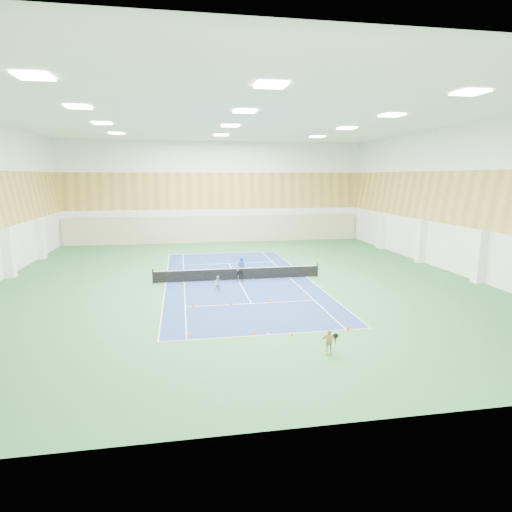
# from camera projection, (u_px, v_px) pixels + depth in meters

# --- Properties ---
(ground) EXTENTS (40.00, 40.00, 0.00)m
(ground) POSITION_uv_depth(u_px,v_px,m) (238.00, 280.00, 33.08)
(ground) COLOR #2C6839
(ground) RESTS_ON ground
(room_shell) EXTENTS (36.00, 40.00, 12.00)m
(room_shell) POSITION_uv_depth(u_px,v_px,m) (237.00, 202.00, 31.98)
(room_shell) COLOR white
(room_shell) RESTS_ON ground
(wood_cladding) EXTENTS (36.00, 40.00, 8.00)m
(wood_cladding) POSITION_uv_depth(u_px,v_px,m) (237.00, 175.00, 31.61)
(wood_cladding) COLOR tan
(wood_cladding) RESTS_ON room_shell
(ceiling_light_grid) EXTENTS (21.40, 25.40, 0.06)m
(ceiling_light_grid) POSITION_uv_depth(u_px,v_px,m) (237.00, 120.00, 30.90)
(ceiling_light_grid) COLOR white
(ceiling_light_grid) RESTS_ON room_shell
(court_surface) EXTENTS (10.97, 23.77, 0.01)m
(court_surface) POSITION_uv_depth(u_px,v_px,m) (238.00, 280.00, 33.08)
(court_surface) COLOR navy
(court_surface) RESTS_ON ground
(tennis_balls_scatter) EXTENTS (10.57, 22.77, 0.07)m
(tennis_balls_scatter) POSITION_uv_depth(u_px,v_px,m) (238.00, 279.00, 33.07)
(tennis_balls_scatter) COLOR yellow
(tennis_balls_scatter) RESTS_ON ground
(tennis_net) EXTENTS (12.80, 0.10, 1.10)m
(tennis_net) POSITION_uv_depth(u_px,v_px,m) (238.00, 273.00, 32.98)
(tennis_net) COLOR black
(tennis_net) RESTS_ON ground
(back_curtain) EXTENTS (35.40, 0.16, 3.20)m
(back_curtain) POSITION_uv_depth(u_px,v_px,m) (216.00, 229.00, 51.91)
(back_curtain) COLOR #C6B793
(back_curtain) RESTS_ON ground
(coach) EXTENTS (0.70, 0.54, 1.69)m
(coach) POSITION_uv_depth(u_px,v_px,m) (241.00, 267.00, 33.60)
(coach) COLOR navy
(coach) RESTS_ON ground
(child_court) EXTENTS (0.55, 0.44, 1.09)m
(child_court) POSITION_uv_depth(u_px,v_px,m) (218.00, 283.00, 29.78)
(child_court) COLOR gray
(child_court) RESTS_ON ground
(child_apron) EXTENTS (0.74, 0.52, 1.17)m
(child_apron) POSITION_uv_depth(u_px,v_px,m) (329.00, 342.00, 19.14)
(child_apron) COLOR tan
(child_apron) RESTS_ON ground
(ball_cart) EXTENTS (0.56, 0.56, 0.83)m
(ball_cart) POSITION_uv_depth(u_px,v_px,m) (240.00, 276.00, 32.44)
(ball_cart) COLOR black
(ball_cart) RESTS_ON ground
(cone_svc_a) EXTENTS (0.20, 0.20, 0.22)m
(cone_svc_a) POSITION_uv_depth(u_px,v_px,m) (194.00, 306.00, 26.01)
(cone_svc_a) COLOR #FF430D
(cone_svc_a) RESTS_ON ground
(cone_svc_b) EXTENTS (0.19, 0.19, 0.21)m
(cone_svc_b) POSITION_uv_depth(u_px,v_px,m) (231.00, 303.00, 26.62)
(cone_svc_b) COLOR #FF4A0D
(cone_svc_b) RESTS_ON ground
(cone_svc_c) EXTENTS (0.21, 0.21, 0.23)m
(cone_svc_c) POSITION_uv_depth(u_px,v_px,m) (268.00, 300.00, 27.21)
(cone_svc_c) COLOR #F25C0C
(cone_svc_c) RESTS_ON ground
(cone_svc_d) EXTENTS (0.21, 0.21, 0.23)m
(cone_svc_d) POSITION_uv_depth(u_px,v_px,m) (308.00, 298.00, 27.62)
(cone_svc_d) COLOR orange
(cone_svc_d) RESTS_ON ground
(cone_base_a) EXTENTS (0.19, 0.19, 0.21)m
(cone_base_a) POSITION_uv_depth(u_px,v_px,m) (188.00, 334.00, 21.41)
(cone_base_a) COLOR #FD570D
(cone_base_a) RESTS_ON ground
(cone_base_b) EXTENTS (0.19, 0.19, 0.21)m
(cone_base_b) POSITION_uv_depth(u_px,v_px,m) (253.00, 332.00, 21.69)
(cone_base_b) COLOR #FF610D
(cone_base_b) RESTS_ON ground
(cone_base_c) EXTENTS (0.20, 0.20, 0.21)m
(cone_base_c) POSITION_uv_depth(u_px,v_px,m) (292.00, 334.00, 21.46)
(cone_base_c) COLOR orange
(cone_base_c) RESTS_ON ground
(cone_base_d) EXTENTS (0.21, 0.21, 0.23)m
(cone_base_d) POSITION_uv_depth(u_px,v_px,m) (348.00, 328.00, 22.28)
(cone_base_d) COLOR #F64A0C
(cone_base_d) RESTS_ON ground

